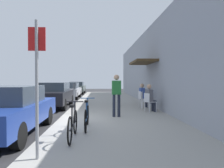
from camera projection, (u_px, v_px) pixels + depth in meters
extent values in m
plane|color=#2D2D30|center=(58.00, 123.00, 7.85)|extent=(60.00, 60.00, 0.00)
cube|color=#9E9B93|center=(114.00, 112.00, 9.98)|extent=(4.50, 32.00, 0.12)
cube|color=#999EA8|center=(164.00, 64.00, 10.07)|extent=(0.30, 32.00, 4.76)
cube|color=#4C381E|center=(142.00, 62.00, 11.67)|extent=(1.10, 2.80, 0.12)
cube|color=navy|center=(8.00, 114.00, 6.12)|extent=(1.80, 4.40, 0.59)
cube|color=#333D47|center=(10.00, 95.00, 6.26)|extent=(1.48, 2.11, 0.51)
cylinder|color=black|center=(48.00, 116.00, 7.54)|extent=(0.22, 0.64, 0.64)
cylinder|color=black|center=(2.00, 116.00, 7.44)|extent=(0.22, 0.64, 0.64)
cylinder|color=black|center=(18.00, 136.00, 4.81)|extent=(0.22, 0.64, 0.64)
cube|color=black|center=(54.00, 96.00, 12.16)|extent=(1.80, 4.40, 0.65)
cube|color=#333D47|center=(54.00, 87.00, 12.30)|extent=(1.48, 2.11, 0.49)
cylinder|color=black|center=(71.00, 100.00, 13.57)|extent=(0.22, 0.64, 0.64)
cylinder|color=black|center=(46.00, 100.00, 13.48)|extent=(0.22, 0.64, 0.64)
cylinder|color=black|center=(64.00, 105.00, 10.85)|extent=(0.22, 0.64, 0.64)
cylinder|color=black|center=(32.00, 105.00, 10.76)|extent=(0.22, 0.64, 0.64)
cube|color=#B7B7BC|center=(69.00, 92.00, 18.12)|extent=(1.80, 4.40, 0.56)
cube|color=#333D47|center=(69.00, 85.00, 18.26)|extent=(1.48, 2.11, 0.50)
cylinder|color=black|center=(80.00, 94.00, 19.53)|extent=(0.22, 0.64, 0.64)
cylinder|color=black|center=(63.00, 94.00, 19.44)|extent=(0.22, 0.64, 0.64)
cylinder|color=black|center=(76.00, 96.00, 16.81)|extent=(0.22, 0.64, 0.64)
cylinder|color=black|center=(56.00, 96.00, 16.71)|extent=(0.22, 0.64, 0.64)
cube|color=#47514C|center=(77.00, 88.00, 24.19)|extent=(1.80, 4.40, 0.62)
cube|color=#333D47|center=(77.00, 84.00, 24.33)|extent=(1.48, 2.11, 0.45)
cylinder|color=black|center=(84.00, 90.00, 25.60)|extent=(0.22, 0.64, 0.64)
cylinder|color=black|center=(71.00, 90.00, 25.51)|extent=(0.22, 0.64, 0.64)
cylinder|color=black|center=(83.00, 92.00, 22.88)|extent=(0.22, 0.64, 0.64)
cylinder|color=black|center=(68.00, 92.00, 22.79)|extent=(0.22, 0.64, 0.64)
cylinder|color=slate|center=(74.00, 101.00, 9.20)|extent=(0.07, 0.07, 1.10)
cube|color=#383D42|center=(74.00, 86.00, 9.19)|extent=(0.12, 0.10, 0.22)
cylinder|color=gray|center=(37.00, 90.00, 3.90)|extent=(0.06, 0.06, 2.60)
cube|color=red|center=(37.00, 39.00, 3.90)|extent=(0.32, 0.02, 0.44)
torus|color=black|center=(75.00, 122.00, 5.79)|extent=(0.04, 0.66, 0.66)
torus|color=black|center=(70.00, 131.00, 4.74)|extent=(0.04, 0.66, 0.66)
cylinder|color=black|center=(73.00, 126.00, 5.27)|extent=(0.04, 1.05, 0.04)
cylinder|color=black|center=(72.00, 117.00, 5.11)|extent=(0.04, 0.04, 0.50)
cube|color=black|center=(72.00, 106.00, 5.11)|extent=(0.10, 0.20, 0.06)
cylinder|color=black|center=(75.00, 112.00, 5.74)|extent=(0.03, 0.03, 0.56)
cylinder|color=black|center=(75.00, 102.00, 5.73)|extent=(0.46, 0.03, 0.03)
torus|color=black|center=(88.00, 115.00, 6.91)|extent=(0.04, 0.66, 0.66)
torus|color=black|center=(86.00, 121.00, 5.86)|extent=(0.04, 0.66, 0.66)
cylinder|color=#1E4C8C|center=(87.00, 118.00, 6.39)|extent=(0.04, 1.05, 0.04)
cylinder|color=#1E4C8C|center=(86.00, 110.00, 6.23)|extent=(0.04, 0.04, 0.50)
cube|color=black|center=(86.00, 101.00, 6.23)|extent=(0.10, 0.20, 0.06)
cylinder|color=#1E4C8C|center=(88.00, 107.00, 6.85)|extent=(0.03, 0.03, 0.56)
cylinder|color=#1E4C8C|center=(88.00, 98.00, 6.85)|extent=(0.46, 0.03, 0.03)
cylinder|color=silver|center=(152.00, 106.00, 10.03)|extent=(0.04, 0.04, 0.45)
cylinder|color=silver|center=(156.00, 107.00, 9.68)|extent=(0.04, 0.04, 0.45)
cylinder|color=silver|center=(145.00, 107.00, 9.88)|extent=(0.04, 0.04, 0.45)
cylinder|color=silver|center=(149.00, 108.00, 9.53)|extent=(0.04, 0.04, 0.45)
cube|color=silver|center=(151.00, 102.00, 9.78)|extent=(0.56, 0.56, 0.03)
cube|color=silver|center=(147.00, 98.00, 9.69)|extent=(0.17, 0.43, 0.40)
cylinder|color=#232838|center=(153.00, 106.00, 9.94)|extent=(0.11, 0.11, 0.47)
cylinder|color=#232838|center=(150.00, 101.00, 9.89)|extent=(0.39, 0.25, 0.14)
cylinder|color=#232838|center=(155.00, 107.00, 9.76)|extent=(0.11, 0.11, 0.47)
cylinder|color=#232838|center=(153.00, 102.00, 9.70)|extent=(0.39, 0.25, 0.14)
cube|color=#595960|center=(149.00, 95.00, 9.74)|extent=(0.33, 0.41, 0.56)
sphere|color=tan|center=(149.00, 87.00, 9.73)|extent=(0.22, 0.22, 0.22)
cylinder|color=silver|center=(150.00, 104.00, 10.90)|extent=(0.04, 0.04, 0.45)
cylinder|color=silver|center=(149.00, 105.00, 10.53)|extent=(0.04, 0.04, 0.45)
cylinder|color=silver|center=(143.00, 104.00, 10.99)|extent=(0.04, 0.04, 0.45)
cylinder|color=silver|center=(142.00, 105.00, 10.63)|extent=(0.04, 0.04, 0.45)
cube|color=silver|center=(146.00, 100.00, 10.76)|extent=(0.56, 0.56, 0.03)
cube|color=silver|center=(142.00, 96.00, 10.81)|extent=(0.17, 0.43, 0.40)
cylinder|color=silver|center=(146.00, 103.00, 11.59)|extent=(0.04, 0.04, 0.45)
cylinder|color=silver|center=(148.00, 103.00, 11.22)|extent=(0.04, 0.04, 0.45)
cylinder|color=silver|center=(139.00, 103.00, 11.52)|extent=(0.04, 0.04, 0.45)
cylinder|color=silver|center=(141.00, 104.00, 11.15)|extent=(0.04, 0.04, 0.45)
cube|color=silver|center=(143.00, 99.00, 11.37)|extent=(0.49, 0.49, 0.03)
cube|color=silver|center=(140.00, 95.00, 11.33)|extent=(0.09, 0.44, 0.40)
cylinder|color=#232838|center=(146.00, 103.00, 11.50)|extent=(0.11, 0.11, 0.47)
cylinder|color=#232838|center=(144.00, 98.00, 11.48)|extent=(0.37, 0.18, 0.14)
cylinder|color=#232838|center=(147.00, 103.00, 11.31)|extent=(0.11, 0.11, 0.47)
cylinder|color=#232838|center=(145.00, 99.00, 11.28)|extent=(0.37, 0.18, 0.14)
cube|color=#334C99|center=(142.00, 93.00, 11.35)|extent=(0.26, 0.39, 0.56)
sphere|color=tan|center=(142.00, 86.00, 11.34)|extent=(0.22, 0.22, 0.22)
cylinder|color=#232838|center=(114.00, 106.00, 8.42)|extent=(0.12, 0.12, 0.90)
cylinder|color=#232838|center=(119.00, 106.00, 8.43)|extent=(0.12, 0.12, 0.90)
cube|color=#267233|center=(116.00, 88.00, 8.41)|extent=(0.36, 0.22, 0.56)
sphere|color=tan|center=(116.00, 77.00, 8.41)|extent=(0.22, 0.22, 0.22)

